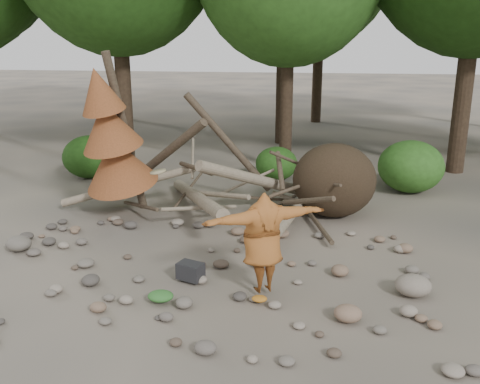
# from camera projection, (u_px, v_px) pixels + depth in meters

# --- Properties ---
(ground) EXTENTS (120.00, 120.00, 0.00)m
(ground) POSITION_uv_depth(u_px,v_px,m) (205.00, 279.00, 10.70)
(ground) COLOR #514C44
(ground) RESTS_ON ground
(deadfall_pile) EXTENTS (8.55, 5.24, 3.30)m
(deadfall_pile) POSITION_uv_depth(u_px,v_px,m) (312.00, 182.00, 14.17)
(deadfall_pile) COLOR #332619
(deadfall_pile) RESTS_ON ground
(dead_conifer) EXTENTS (2.06, 2.16, 4.35)m
(dead_conifer) POSITION_uv_depth(u_px,v_px,m) (112.00, 139.00, 13.73)
(dead_conifer) COLOR #4C3F30
(dead_conifer) RESTS_ON ground
(bush_left) EXTENTS (1.80, 1.80, 1.44)m
(bush_left) POSITION_uv_depth(u_px,v_px,m) (90.00, 157.00, 18.09)
(bush_left) COLOR #1E4512
(bush_left) RESTS_ON ground
(bush_mid) EXTENTS (1.40, 1.40, 1.12)m
(bush_mid) POSITION_uv_depth(u_px,v_px,m) (276.00, 163.00, 17.83)
(bush_mid) COLOR #275719
(bush_mid) RESTS_ON ground
(bush_right) EXTENTS (2.00, 2.00, 1.60)m
(bush_right) POSITION_uv_depth(u_px,v_px,m) (411.00, 166.00, 16.43)
(bush_right) COLOR #316720
(bush_right) RESTS_ON ground
(frisbee_thrower) EXTENTS (3.28, 1.69, 2.30)m
(frisbee_thrower) POSITION_uv_depth(u_px,v_px,m) (263.00, 242.00, 9.81)
(frisbee_thrower) COLOR #975322
(frisbee_thrower) RESTS_ON ground
(backpack) EXTENTS (0.58, 0.48, 0.33)m
(backpack) POSITION_uv_depth(u_px,v_px,m) (191.00, 274.00, 10.55)
(backpack) COLOR black
(backpack) RESTS_ON ground
(cloth_green) EXTENTS (0.47, 0.40, 0.18)m
(cloth_green) POSITION_uv_depth(u_px,v_px,m) (161.00, 298.00, 9.72)
(cloth_green) COLOR #2E6628
(cloth_green) RESTS_ON ground
(cloth_orange) EXTENTS (0.28, 0.23, 0.10)m
(cloth_orange) POSITION_uv_depth(u_px,v_px,m) (259.00, 301.00, 9.70)
(cloth_orange) COLOR #AC681D
(cloth_orange) RESTS_ON ground
(boulder_front_right) EXTENTS (0.48, 0.44, 0.29)m
(boulder_front_right) POSITION_uv_depth(u_px,v_px,m) (348.00, 313.00, 9.09)
(boulder_front_right) COLOR #836752
(boulder_front_right) RESTS_ON ground
(boulder_mid_right) EXTENTS (0.67, 0.61, 0.40)m
(boulder_mid_right) POSITION_uv_depth(u_px,v_px,m) (413.00, 285.00, 9.98)
(boulder_mid_right) COLOR gray
(boulder_mid_right) RESTS_ON ground
(boulder_mid_left) EXTENTS (0.57, 0.52, 0.34)m
(boulder_mid_left) POSITION_uv_depth(u_px,v_px,m) (19.00, 243.00, 12.05)
(boulder_mid_left) COLOR #655E55
(boulder_mid_left) RESTS_ON ground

